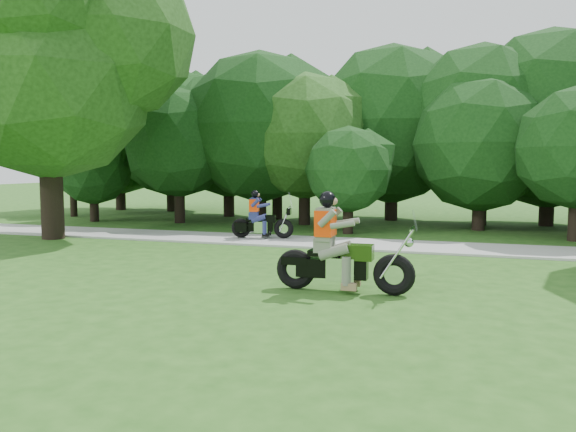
# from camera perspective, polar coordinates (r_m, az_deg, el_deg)

# --- Properties ---
(ground) EXTENTS (100.00, 100.00, 0.00)m
(ground) POSITION_cam_1_polar(r_m,az_deg,el_deg) (8.23, 5.10, -10.96)
(ground) COLOR #245117
(ground) RESTS_ON ground
(walkway) EXTENTS (60.00, 2.20, 0.06)m
(walkway) POSITION_cam_1_polar(r_m,az_deg,el_deg) (15.97, 11.46, -3.00)
(walkway) COLOR #A5A5A0
(walkway) RESTS_ON ground
(tree_line) EXTENTS (40.38, 11.63, 7.30)m
(tree_line) POSITION_cam_1_polar(r_m,az_deg,el_deg) (22.13, 13.44, 8.35)
(tree_line) COLOR black
(tree_line) RESTS_ON ground
(big_tree_west) EXTENTS (8.64, 6.56, 9.96)m
(big_tree_west) POSITION_cam_1_polar(r_m,az_deg,el_deg) (19.35, -22.73, 15.17)
(big_tree_west) COLOR black
(big_tree_west) RESTS_ON ground
(chopper_motorcycle) EXTENTS (2.54, 0.68, 1.82)m
(chopper_motorcycle) POSITION_cam_1_polar(r_m,az_deg,el_deg) (10.15, 5.00, -3.97)
(chopper_motorcycle) COLOR black
(chopper_motorcycle) RESTS_ON ground
(touring_motorcycle) EXTENTS (1.91, 0.80, 1.46)m
(touring_motorcycle) POSITION_cam_1_polar(r_m,az_deg,el_deg) (17.06, -3.03, -0.48)
(touring_motorcycle) COLOR black
(touring_motorcycle) RESTS_ON walkway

